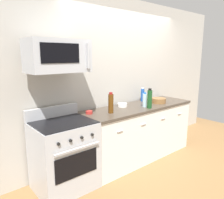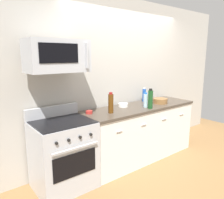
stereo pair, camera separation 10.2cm
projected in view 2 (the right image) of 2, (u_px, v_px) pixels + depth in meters
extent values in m
plane|color=olive|center=(139.00, 157.00, 3.86)|extent=(6.24, 6.24, 0.00)
cube|color=#B7B2A8|center=(125.00, 78.00, 3.91)|extent=(5.20, 0.10, 2.70)
cube|color=silver|center=(140.00, 133.00, 3.78)|extent=(2.08, 0.62, 0.88)
cube|color=#473D33|center=(140.00, 107.00, 3.68)|extent=(2.11, 0.65, 0.04)
cube|color=black|center=(151.00, 160.00, 3.64)|extent=(2.08, 0.02, 0.10)
cylinder|color=silver|center=(119.00, 131.00, 3.03)|extent=(0.10, 0.02, 0.02)
cylinder|color=silver|center=(144.00, 125.00, 3.32)|extent=(0.10, 0.02, 0.02)
cylinder|color=silver|center=(164.00, 119.00, 3.62)|extent=(0.10, 0.02, 0.02)
cylinder|color=silver|center=(182.00, 114.00, 3.91)|extent=(0.10, 0.02, 0.02)
cube|color=#B7BABF|center=(63.00, 155.00, 2.91)|extent=(0.76, 0.64, 0.91)
cube|color=black|center=(75.00, 165.00, 2.66)|extent=(0.58, 0.01, 0.30)
cylinder|color=#B7BABF|center=(76.00, 148.00, 2.59)|extent=(0.61, 0.02, 0.02)
cube|color=#B7BABF|center=(52.00, 112.00, 3.03)|extent=(0.76, 0.06, 0.16)
cube|color=black|center=(62.00, 122.00, 2.82)|extent=(0.73, 0.61, 0.01)
cylinder|color=black|center=(56.00, 143.00, 2.45)|extent=(0.04, 0.02, 0.04)
cylinder|color=black|center=(69.00, 140.00, 2.54)|extent=(0.04, 0.02, 0.04)
cylinder|color=black|center=(80.00, 137.00, 2.63)|extent=(0.04, 0.02, 0.04)
cylinder|color=black|center=(91.00, 134.00, 2.72)|extent=(0.04, 0.02, 0.04)
cube|color=#B7BABF|center=(57.00, 56.00, 2.69)|extent=(0.74, 0.40, 0.40)
cube|color=black|center=(59.00, 53.00, 2.49)|extent=(0.48, 0.01, 0.22)
cube|color=#B7BABF|center=(87.00, 56.00, 2.70)|extent=(0.02, 0.04, 0.30)
cylinder|color=silver|center=(146.00, 101.00, 3.57)|extent=(0.07, 0.07, 0.22)
cylinder|color=blue|center=(146.00, 93.00, 3.55)|extent=(0.04, 0.04, 0.02)
cylinder|color=silver|center=(151.00, 100.00, 3.64)|extent=(0.06, 0.06, 0.22)
cylinder|color=black|center=(151.00, 93.00, 3.62)|extent=(0.04, 0.04, 0.02)
cylinder|color=#19471E|center=(150.00, 99.00, 3.48)|extent=(0.08, 0.08, 0.29)
cylinder|color=black|center=(151.00, 90.00, 3.45)|extent=(0.05, 0.05, 0.03)
cylinder|color=#1E4CA5|center=(144.00, 95.00, 4.02)|extent=(0.06, 0.06, 0.23)
cylinder|color=silver|center=(144.00, 88.00, 3.99)|extent=(0.04, 0.04, 0.02)
cylinder|color=#59330F|center=(111.00, 104.00, 3.21)|extent=(0.08, 0.08, 0.28)
cylinder|color=maroon|center=(111.00, 93.00, 3.18)|extent=(0.05, 0.05, 0.03)
cylinder|color=#B72D28|center=(89.00, 112.00, 3.20)|extent=(0.10, 0.10, 0.04)
torus|color=#B72D28|center=(89.00, 111.00, 3.19)|extent=(0.10, 0.10, 0.01)
cylinder|color=#B72D28|center=(89.00, 113.00, 3.20)|extent=(0.06, 0.06, 0.01)
cylinder|color=brown|center=(160.00, 101.00, 3.88)|extent=(0.25, 0.25, 0.09)
torus|color=brown|center=(160.00, 99.00, 3.87)|extent=(0.25, 0.25, 0.01)
cylinder|color=brown|center=(160.00, 103.00, 3.89)|extent=(0.14, 0.14, 0.01)
cylinder|color=white|center=(123.00, 105.00, 3.62)|extent=(0.16, 0.16, 0.06)
torus|color=white|center=(123.00, 104.00, 3.61)|extent=(0.16, 0.16, 0.01)
cylinder|color=white|center=(123.00, 107.00, 3.62)|extent=(0.09, 0.09, 0.01)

